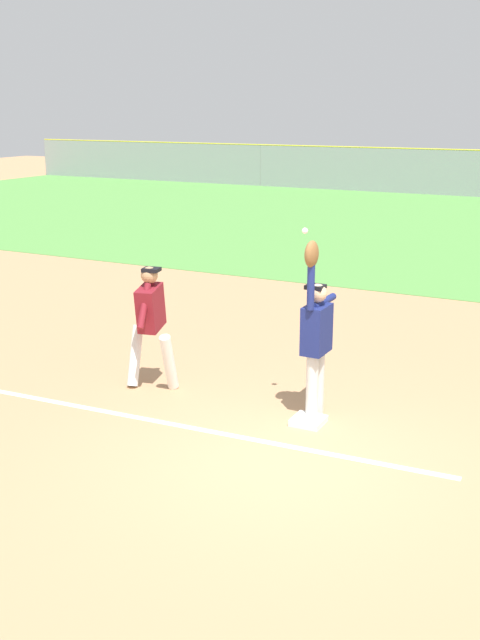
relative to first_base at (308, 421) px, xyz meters
name	(u,v)px	position (x,y,z in m)	size (l,w,h in m)	color
ground_plane	(286,460)	(0.16, -1.05, -0.04)	(80.17, 80.17, 0.00)	tan
chalk_foul_line	(11,393)	(-4.00, -0.90, -0.04)	(12.00, 0.10, 0.01)	white
first_base	(308,421)	(0.00, 0.00, 0.00)	(0.38, 0.38, 0.08)	white
fielder	(316,332)	(-0.02, 0.23, 1.08)	(0.27, 0.89, 2.28)	silver
runner	(151,319)	(-2.41, 0.18, 0.96)	(0.82, 0.84, 1.72)	white
baseball	(305,231)	(-0.22, 0.29, 2.30)	(0.07, 0.07, 0.07)	white
parked_car_green	(287,167)	(-13.34, 29.47, 0.63)	(4.59, 2.51, 1.25)	#1E6B33
parked_car_white	(396,172)	(-7.45, 29.33, 0.63)	(4.50, 2.32, 1.25)	white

